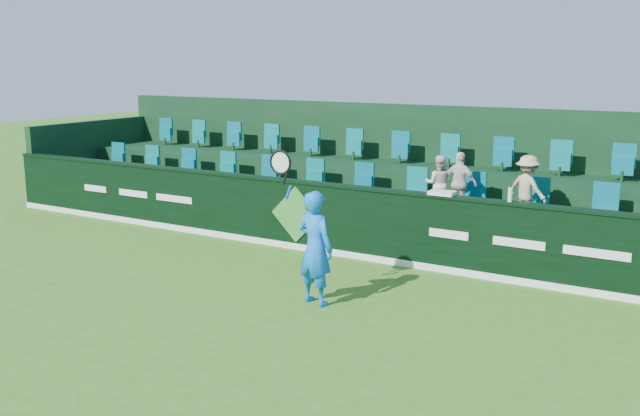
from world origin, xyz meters
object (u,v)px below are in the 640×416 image
Objects in this scene: tennis_player at (315,247)px; drinks_bottle at (510,195)px; spectator_left at (439,184)px; spectator_right at (527,189)px; towel at (442,193)px; spectator_middle at (460,183)px.

tennis_player reaches higher than drinks_bottle.
spectator_right is at bearing 163.51° from spectator_left.
tennis_player reaches higher than towel.
spectator_right is 2.69× the size of towel.
spectator_left is 1.66m from spectator_right.
spectator_left is at bearing 146.22° from drinks_bottle.
spectator_right reaches higher than drinks_bottle.
spectator_left is 2.02m from drinks_bottle.
spectator_middle is 0.98× the size of spectator_right.
spectator_left reaches higher than towel.
drinks_bottle is at bearing 50.06° from tennis_player.
spectator_middle is at bearing 23.46° from spectator_right.
spectator_right is at bearing 90.67° from drinks_bottle.
towel is at bearing 102.14° from spectator_middle.
drinks_bottle is at bearing 146.11° from spectator_middle.
spectator_middle is at bearing 163.51° from spectator_left.
tennis_player is at bearing -129.94° from drinks_bottle.
drinks_bottle is (1.26, -1.12, 0.09)m from spectator_middle.
towel is at bearing 68.99° from tennis_player.
spectator_right is at bearing 44.02° from towel.
spectator_middle is at bearing 76.22° from tennis_player.
spectator_left is 2.43× the size of towel.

